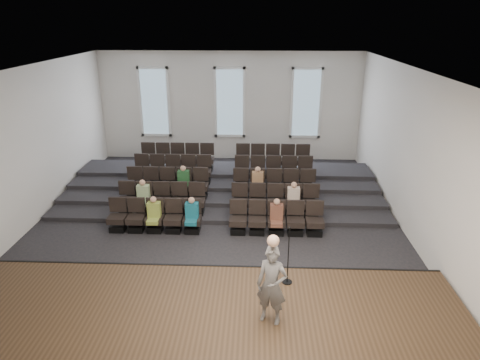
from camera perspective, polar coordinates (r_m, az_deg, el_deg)
name	(u,v)px	position (r m, az deg, el deg)	size (l,w,h in m)	color
ground	(217,224)	(14.25, -3.08, -5.85)	(14.00, 14.00, 0.00)	black
ceiling	(214,69)	(12.79, -3.53, 14.59)	(12.00, 14.00, 0.02)	white
wall_back	(230,107)	(20.10, -1.36, 9.74)	(12.00, 0.04, 5.00)	silver
wall_front	(173,284)	(6.99, -8.92, -13.57)	(12.00, 0.04, 5.00)	silver
wall_left	(26,149)	(15.13, -26.66, 3.68)	(0.04, 14.00, 5.00)	silver
wall_right	(412,154)	(14.07, 21.96, 3.22)	(0.04, 14.00, 5.00)	silver
stage	(195,320)	(9.85, -5.97, -18.04)	(11.80, 3.60, 0.50)	#432F1D
stage_lip	(205,274)	(11.26, -4.70, -12.38)	(11.80, 0.06, 0.52)	black
risers	(224,183)	(17.06, -2.12, -0.44)	(11.80, 4.80, 0.60)	black
seating_rows	(221,187)	(15.37, -2.60, -0.98)	(6.80, 4.70, 1.67)	black
windows	(230,103)	(20.00, -1.38, 10.27)	(8.44, 0.10, 3.24)	white
audience	(214,198)	(14.19, -3.45, -2.37)	(5.45, 2.64, 1.10)	#94A642
speaker	(272,285)	(8.90, 4.26, -13.82)	(0.63, 0.41, 1.73)	#5E5B59
mic_stand	(288,266)	(10.31, 6.39, -11.37)	(0.25, 0.25, 1.48)	black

